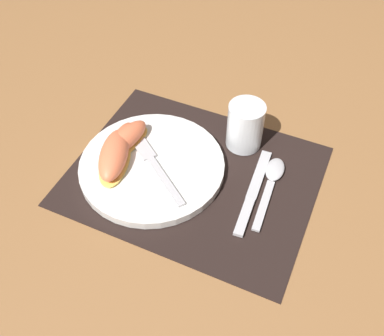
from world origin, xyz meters
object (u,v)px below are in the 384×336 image
plate (152,166)px  fork (152,161)px  citrus_wedge_1 (118,148)px  knife (253,193)px  spoon (272,178)px  citrus_wedge_0 (124,141)px  citrus_wedge_2 (114,156)px  juice_glass (245,128)px

plate → fork: bearing=91.1°
plate → citrus_wedge_1: 0.07m
plate → knife: plate is taller
plate → spoon: bearing=17.2°
knife → fork: 0.19m
plate → citrus_wedge_0: 0.07m
plate → spoon: 0.22m
spoon → citrus_wedge_0: size_ratio=1.38×
fork → citrus_wedge_2: (-0.06, -0.03, 0.01)m
plate → spoon: plate is taller
knife → spoon: bearing=64.3°
spoon → citrus_wedge_0: citrus_wedge_0 is taller
citrus_wedge_2 → citrus_wedge_1: bearing=104.1°
spoon → citrus_wedge_2: 0.29m
fork → citrus_wedge_2: 0.07m
citrus_wedge_2 → spoon: bearing=18.3°
spoon → citrus_wedge_2: size_ratio=1.22×
knife → fork: size_ratio=1.16×
plate → citrus_wedge_0: bearing=166.0°
plate → juice_glass: 0.19m
spoon → citrus_wedge_1: bearing=-166.2°
spoon → citrus_wedge_0: 0.28m
citrus_wedge_0 → citrus_wedge_2: 0.04m
juice_glass → spoon: 0.11m
spoon → citrus_wedge_0: bearing=-170.0°
juice_glass → knife: size_ratio=0.46×
knife → citrus_wedge_2: citrus_wedge_2 is taller
plate → fork: fork is taller
juice_glass → citrus_wedge_0: (-0.20, -0.12, -0.01)m
fork → citrus_wedge_1: bearing=-175.5°
juice_glass → citrus_wedge_2: juice_glass is taller
juice_glass → citrus_wedge_1: (-0.20, -0.14, -0.01)m
citrus_wedge_0 → knife: bearing=1.0°
plate → spoon: size_ratio=1.57×
knife → spoon: (0.02, 0.04, 0.00)m
juice_glass → fork: bearing=-135.1°
knife → spoon: size_ratio=1.18×
juice_glass → knife: (0.06, -0.11, -0.04)m
plate → citrus_wedge_0: citrus_wedge_0 is taller
plate → citrus_wedge_2: 0.07m
plate → knife: (0.19, 0.02, -0.01)m
juice_glass → citrus_wedge_0: 0.23m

